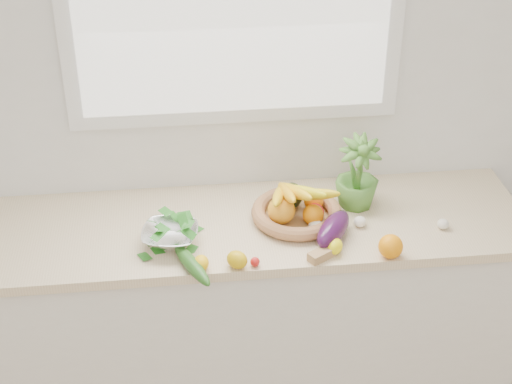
{
  "coord_description": "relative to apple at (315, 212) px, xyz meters",
  "views": [
    {
      "loc": [
        -0.23,
        -0.57,
        2.62
      ],
      "look_at": [
        0.05,
        1.93,
        1.05
      ],
      "focal_mm": 55.0,
      "sensor_mm": 36.0,
      "label": 1
    }
  ],
  "objects": [
    {
      "name": "cucumber",
      "position": [
        -0.49,
        -0.27,
        -0.01
      ],
      "size": [
        0.16,
        0.28,
        0.05
      ],
      "primitive_type": "ellipsoid",
      "rotation": [
        0.0,
        0.0,
        0.4
      ],
      "color": "#1C5519",
      "rests_on": "countertop"
    },
    {
      "name": "colander_with_spinach",
      "position": [
        -0.56,
        -0.1,
        0.02
      ],
      "size": [
        0.24,
        0.24,
        0.11
      ],
      "color": "white",
      "rests_on": "countertop"
    },
    {
      "name": "back_wall",
      "position": [
        -0.28,
        0.31,
        0.41
      ],
      "size": [
        4.5,
        0.02,
        2.7
      ],
      "primitive_type": "cube",
      "color": "white",
      "rests_on": "ground"
    },
    {
      "name": "countertop",
      "position": [
        -0.28,
        0.01,
        -0.06
      ],
      "size": [
        2.24,
        0.62,
        0.04
      ],
      "primitive_type": "cube",
      "color": "beige",
      "rests_on": "counter_cabinet"
    },
    {
      "name": "ginger",
      "position": [
        -0.02,
        -0.25,
        -0.02
      ],
      "size": [
        0.12,
        0.1,
        0.03
      ],
      "primitive_type": "cube",
      "rotation": [
        0.0,
        0.0,
        0.56
      ],
      "color": "tan",
      "rests_on": "countertop"
    },
    {
      "name": "counter_cabinet",
      "position": [
        -0.28,
        0.01,
        -0.51
      ],
      "size": [
        2.2,
        0.58,
        0.86
      ],
      "primitive_type": "cube",
      "color": "silver",
      "rests_on": "ground"
    },
    {
      "name": "potted_herb",
      "position": [
        0.18,
        0.09,
        0.1
      ],
      "size": [
        0.19,
        0.19,
        0.31
      ],
      "primitive_type": "imported",
      "rotation": [
        0.0,
        0.0,
        0.09
      ],
      "color": "#4C8530",
      "rests_on": "countertop"
    },
    {
      "name": "lemon_a",
      "position": [
        -0.46,
        -0.27,
        -0.01
      ],
      "size": [
        0.06,
        0.07,
        0.06
      ],
      "primitive_type": "ellipsoid",
      "rotation": [
        0.0,
        0.0,
        -0.05
      ],
      "color": "yellow",
      "rests_on": "countertop"
    },
    {
      "name": "lemon_c",
      "position": [
        -0.33,
        -0.27,
        -0.0
      ],
      "size": [
        0.1,
        0.1,
        0.06
      ],
      "primitive_type": "ellipsoid",
      "rotation": [
        0.0,
        0.0,
        0.78
      ],
      "color": "gold",
      "rests_on": "countertop"
    },
    {
      "name": "radish",
      "position": [
        -0.26,
        -0.27,
        -0.02
      ],
      "size": [
        0.04,
        0.04,
        0.03
      ],
      "primitive_type": "sphere",
      "rotation": [
        0.0,
        0.0,
        0.06
      ],
      "color": "red",
      "rests_on": "countertop"
    },
    {
      "name": "lemon_b",
      "position": [
        0.03,
        -0.22,
        -0.01
      ],
      "size": [
        0.09,
        0.09,
        0.06
      ],
      "primitive_type": "ellipsoid",
      "rotation": [
        0.0,
        0.0,
        -0.48
      ],
      "color": "#FEF10D",
      "rests_on": "countertop"
    },
    {
      "name": "orange_loose",
      "position": [
        0.23,
        -0.27,
        0.01
      ],
      "size": [
        0.1,
        0.1,
        0.09
      ],
      "primitive_type": "sphere",
      "rotation": [
        0.0,
        0.0,
        -0.06
      ],
      "color": "orange",
      "rests_on": "countertop"
    },
    {
      "name": "garlic_c",
      "position": [
        0.48,
        -0.11,
        -0.02
      ],
      "size": [
        0.05,
        0.05,
        0.04
      ],
      "primitive_type": "ellipsoid",
      "rotation": [
        0.0,
        0.0,
        0.17
      ],
      "color": "white",
      "rests_on": "countertop"
    },
    {
      "name": "garlic_a",
      "position": [
        -0.01,
        -0.08,
        -0.01
      ],
      "size": [
        0.07,
        0.07,
        0.05
      ],
      "primitive_type": "ellipsoid",
      "rotation": [
        0.0,
        0.0,
        0.15
      ],
      "color": "silver",
      "rests_on": "countertop"
    },
    {
      "name": "fruit_basket",
      "position": [
        -0.07,
        0.02,
        0.02
      ],
      "size": [
        0.47,
        0.47,
        0.19
      ],
      "color": "tan",
      "rests_on": "countertop"
    },
    {
      "name": "apple",
      "position": [
        0.0,
        0.0,
        0.0
      ],
      "size": [
        0.08,
        0.08,
        0.07
      ],
      "primitive_type": "sphere",
      "rotation": [
        0.0,
        0.0,
        -0.08
      ],
      "color": "red",
      "rests_on": "countertop"
    },
    {
      "name": "garlic_b",
      "position": [
        0.17,
        -0.06,
        -0.02
      ],
      "size": [
        0.06,
        0.06,
        0.04
      ],
      "primitive_type": "ellipsoid",
      "rotation": [
        0.0,
        0.0,
        0.32
      ],
      "color": "white",
      "rests_on": "countertop"
    },
    {
      "name": "eggplant",
      "position": [
        0.05,
        -0.14,
        0.01
      ],
      "size": [
        0.2,
        0.25,
        0.09
      ],
      "primitive_type": "ellipsoid",
      "rotation": [
        0.0,
        0.0,
        -0.58
      ],
      "color": "#360F3A",
      "rests_on": "countertop"
    }
  ]
}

